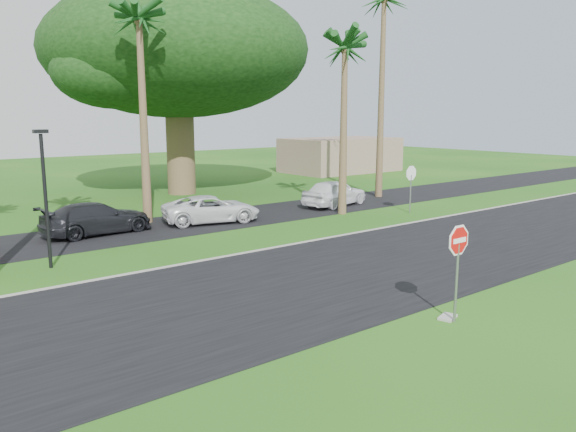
% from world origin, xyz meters
% --- Properties ---
extents(ground, '(120.00, 120.00, 0.00)m').
position_xyz_m(ground, '(0.00, 0.00, 0.00)').
color(ground, '#1C5014').
rests_on(ground, ground).
extents(road, '(120.00, 8.00, 0.02)m').
position_xyz_m(road, '(0.00, 2.00, 0.01)').
color(road, black).
rests_on(road, ground).
extents(parking_strip, '(120.00, 5.00, 0.02)m').
position_xyz_m(parking_strip, '(0.00, 12.50, 0.01)').
color(parking_strip, black).
rests_on(parking_strip, ground).
extents(curb, '(120.00, 0.12, 0.06)m').
position_xyz_m(curb, '(0.00, 6.05, 0.03)').
color(curb, gray).
rests_on(curb, ground).
extents(stop_sign_near, '(1.05, 0.07, 2.62)m').
position_xyz_m(stop_sign_near, '(0.50, -3.00, 1.77)').
color(stop_sign_near, gray).
rests_on(stop_sign_near, ground).
extents(stop_sign_far, '(1.05, 0.07, 2.62)m').
position_xyz_m(stop_sign_far, '(12.00, 8.00, 1.77)').
color(stop_sign_far, gray).
rests_on(stop_sign_far, ground).
extents(palm_center, '(5.00, 5.00, 10.50)m').
position_xyz_m(palm_center, '(0.00, 14.00, 9.16)').
color(palm_center, brown).
rests_on(palm_center, ground).
extents(palm_right_near, '(5.00, 5.00, 9.50)m').
position_xyz_m(palm_right_near, '(9.00, 10.00, 8.19)').
color(palm_right_near, brown).
rests_on(palm_right_near, ground).
extents(palm_right_far, '(5.00, 5.00, 13.00)m').
position_xyz_m(palm_right_far, '(15.00, 13.00, 11.58)').
color(palm_right_far, brown).
rests_on(palm_right_far, ground).
extents(canopy_tree, '(16.50, 16.50, 13.12)m').
position_xyz_m(canopy_tree, '(6.00, 22.00, 8.95)').
color(canopy_tree, brown).
rests_on(canopy_tree, ground).
extents(streetlight_right, '(0.45, 0.25, 4.64)m').
position_xyz_m(streetlight_right, '(-6.00, 8.50, 2.65)').
color(streetlight_right, black).
rests_on(streetlight_right, ground).
extents(building_far, '(10.00, 6.00, 3.00)m').
position_xyz_m(building_far, '(24.00, 26.00, 1.50)').
color(building_far, gray).
rests_on(building_far, ground).
extents(car_dark, '(4.87, 2.30, 1.37)m').
position_xyz_m(car_dark, '(-2.84, 12.86, 0.69)').
color(car_dark, black).
rests_on(car_dark, ground).
extents(car_minivan, '(5.01, 3.25, 1.28)m').
position_xyz_m(car_minivan, '(2.41, 12.11, 0.64)').
color(car_minivan, silver).
rests_on(car_minivan, ground).
extents(car_pickup, '(4.66, 2.63, 1.50)m').
position_xyz_m(car_pickup, '(10.36, 12.05, 0.75)').
color(car_pickup, white).
rests_on(car_pickup, ground).
extents(utility_slab, '(0.63, 0.50, 0.06)m').
position_xyz_m(utility_slab, '(0.58, -2.75, 0.03)').
color(utility_slab, '#989991').
rests_on(utility_slab, ground).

